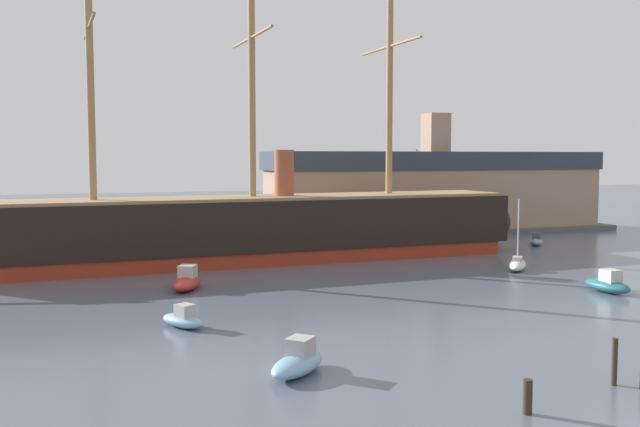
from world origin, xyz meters
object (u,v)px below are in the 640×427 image
Objects in this scene: mooring_piling_left_pair at (614,362)px; motorboat_mid_right at (608,284)px; mooring_piling_right_pair at (528,397)px; dockside_warehouse_right at (435,192)px; motorboat_alongside_bow at (187,281)px; motorboat_far_right at (536,241)px; tall_ship at (253,227)px; seagull_in_flight at (418,150)px; motorboat_foreground_left at (298,362)px; sailboat_alongside_stern at (517,264)px; motorboat_mid_left at (183,319)px; dinghy_distant_centre at (271,242)px.

motorboat_mid_right is at bearing 48.50° from mooring_piling_left_pair.
dockside_warehouse_right is (32.30, 65.89, 5.04)m from mooring_piling_right_pair.
mooring_piling_left_pair is at bearing -64.13° from motorboat_alongside_bow.
motorboat_far_right is at bearing 52.67° from mooring_piling_right_pair.
motorboat_alongside_bow is (-9.05, -13.15, -2.90)m from tall_ship.
tall_ship is at bearing 119.97° from seagull_in_flight.
motorboat_alongside_bow is at bearing 93.54° from motorboat_foreground_left.
motorboat_alongside_bow is at bearing -141.61° from dockside_warehouse_right.
dockside_warehouse_right is (41.27, 32.70, 5.09)m from motorboat_alongside_bow.
tall_ship is at bearing -177.54° from motorboat_far_right.
motorboat_foreground_left is 15.32m from mooring_piling_left_pair.
motorboat_mid_right reaches higher than mooring_piling_right_pair.
dockside_warehouse_right reaches higher than sailboat_alongside_stern.
motorboat_alongside_bow reaches higher than motorboat_far_right.
motorboat_far_right is 60.25m from mooring_piling_right_pair.
sailboat_alongside_stern is at bearing 38.36° from motorboat_foreground_left.
mooring_piling_right_pair is (-6.26, -1.78, -0.39)m from mooring_piling_left_pair.
motorboat_alongside_bow is 52.90m from dockside_warehouse_right.
mooring_piling_left_pair reaches higher than motorboat_mid_left.
dockside_warehouse_right reaches higher than motorboat_foreground_left.
motorboat_mid_right is at bearing 41.92° from mooring_piling_right_pair.
sailboat_alongside_stern is at bearing 61.76° from mooring_piling_left_pair.
motorboat_mid_left is 1.70× the size of mooring_piling_left_pair.
dockside_warehouse_right is at bearing 13.44° from dinghy_distant_centre.
motorboat_mid_right reaches higher than motorboat_mid_left.
motorboat_far_right is at bearing 17.92° from motorboat_alongside_bow.
sailboat_alongside_stern is 34.91m from mooring_piling_left_pair.
motorboat_mid_right reaches higher than dinghy_distant_centre.
motorboat_alongside_bow is at bearing 167.84° from seagull_in_flight.
motorboat_far_right is (36.45, 1.57, -3.07)m from tall_ship.
motorboat_mid_left is at bearing -133.82° from dockside_warehouse_right.
tall_ship is 21.40m from seagull_in_flight.
dockside_warehouse_right is at bearing 55.24° from motorboat_foreground_left.
seagull_in_flight is (-22.28, -36.79, 5.66)m from dockside_warehouse_right.
motorboat_foreground_left reaches higher than dinghy_distant_centre.
tall_ship is at bearing -113.31° from dinghy_distant_centre.
tall_ship is at bearing 78.71° from motorboat_foreground_left.
tall_ship reaches higher than dockside_warehouse_right.
dinghy_distant_centre is at bearing 90.48° from mooring_piling_left_pair.
tall_ship is 67.93× the size of seagull_in_flight.
mooring_piling_right_pair is at bearing -90.10° from tall_ship.
dinghy_distant_centre is at bearing -166.56° from dockside_warehouse_right.
seagull_in_flight is at bearing 145.92° from motorboat_mid_right.
motorboat_mid_right is at bearing -21.84° from motorboat_alongside_bow.
tall_ship is 36.61m from motorboat_far_right.
motorboat_mid_left is at bearing -100.38° from motorboat_alongside_bow.
mooring_piling_right_pair is (11.30, -20.45, 0.22)m from motorboat_mid_left.
motorboat_foreground_left is 0.64× the size of sailboat_alongside_stern.
seagull_in_flight reaches higher than mooring_piling_right_pair.
motorboat_mid_left is 63.20m from dockside_warehouse_right.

